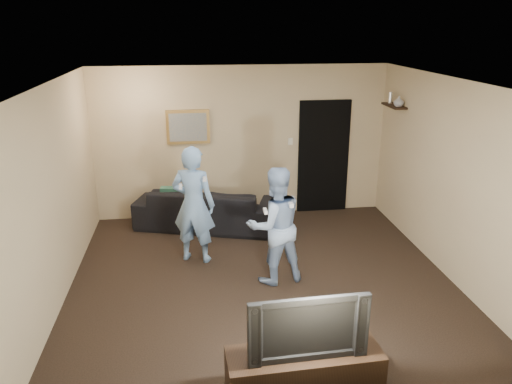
{
  "coord_description": "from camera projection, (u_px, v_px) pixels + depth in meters",
  "views": [
    {
      "loc": [
        -0.86,
        -5.83,
        3.27
      ],
      "look_at": [
        -0.04,
        0.3,
        1.15
      ],
      "focal_mm": 35.0,
      "sensor_mm": 36.0,
      "label": 1
    }
  ],
  "objects": [
    {
      "name": "wall_left",
      "position": [
        54.0,
        197.0,
        5.91
      ],
      "size": [
        0.04,
        5.0,
        2.6
      ],
      "primitive_type": "cube",
      "color": "tan",
      "rests_on": "ground"
    },
    {
      "name": "wall_right",
      "position": [
        451.0,
        180.0,
        6.53
      ],
      "size": [
        0.04,
        5.0,
        2.6
      ],
      "primitive_type": "cube",
      "color": "tan",
      "rests_on": "ground"
    },
    {
      "name": "doorway",
      "position": [
        323.0,
        157.0,
        8.81
      ],
      "size": [
        0.9,
        0.06,
        2.0
      ],
      "primitive_type": "cube",
      "color": "black",
      "rests_on": "ground"
    },
    {
      "name": "wii_player_left",
      "position": [
        194.0,
        205.0,
        6.97
      ],
      "size": [
        0.72,
        0.59,
        1.69
      ],
      "color": "#7EA8DB",
      "rests_on": "ground"
    },
    {
      "name": "shelf_figurine",
      "position": [
        390.0,
        98.0,
        8.11
      ],
      "size": [
        0.06,
        0.06,
        0.18
      ],
      "primitive_type": "cylinder",
      "color": "white",
      "rests_on": "wall_shelf"
    },
    {
      "name": "ground",
      "position": [
        262.0,
        281.0,
        6.64
      ],
      "size": [
        5.0,
        5.0,
        0.0
      ],
      "primitive_type": "plane",
      "color": "black",
      "rests_on": "ground"
    },
    {
      "name": "shelf_vase",
      "position": [
        399.0,
        101.0,
        7.79
      ],
      "size": [
        0.18,
        0.18,
        0.16
      ],
      "primitive_type": "imported",
      "rotation": [
        0.0,
        0.0,
        -0.16
      ],
      "color": "#AFAEB3",
      "rests_on": "wall_shelf"
    },
    {
      "name": "tv_console",
      "position": [
        304.0,
        376.0,
        4.49
      ],
      "size": [
        1.4,
        0.5,
        0.5
      ],
      "primitive_type": "cube",
      "rotation": [
        0.0,
        0.0,
        0.04
      ],
      "color": "black",
      "rests_on": "ground"
    },
    {
      "name": "television",
      "position": [
        306.0,
        323.0,
        4.31
      ],
      "size": [
        1.06,
        0.18,
        0.61
      ],
      "primitive_type": "imported",
      "rotation": [
        0.0,
        0.0,
        0.04
      ],
      "color": "black",
      "rests_on": "tv_console"
    },
    {
      "name": "sofa",
      "position": [
        207.0,
        207.0,
        8.31
      ],
      "size": [
        2.48,
        1.55,
        0.68
      ],
      "primitive_type": "imported",
      "rotation": [
        0.0,
        0.0,
        2.84
      ],
      "color": "black",
      "rests_on": "ground"
    },
    {
      "name": "light_switch",
      "position": [
        290.0,
        141.0,
        8.64
      ],
      "size": [
        0.08,
        0.02,
        0.12
      ],
      "primitive_type": "cube",
      "color": "silver",
      "rests_on": "wall_back"
    },
    {
      "name": "wall_shelf",
      "position": [
        394.0,
        106.0,
        7.98
      ],
      "size": [
        0.2,
        0.6,
        0.03
      ],
      "primitive_type": "cube",
      "color": "black",
      "rests_on": "wall_right"
    },
    {
      "name": "throw_pillow",
      "position": [
        175.0,
        201.0,
        8.2
      ],
      "size": [
        0.47,
        0.2,
        0.46
      ],
      "primitive_type": "cube",
      "rotation": [
        0.0,
        0.0,
        -0.11
      ],
      "color": "#1A503F",
      "rests_on": "sofa"
    },
    {
      "name": "wii_player_right",
      "position": [
        275.0,
        225.0,
        6.42
      ],
      "size": [
        0.87,
        0.74,
        1.56
      ],
      "color": "#93AED6",
      "rests_on": "ground"
    },
    {
      "name": "ceiling",
      "position": [
        263.0,
        82.0,
        5.8
      ],
      "size": [
        5.0,
        5.0,
        0.04
      ],
      "primitive_type": "cube",
      "color": "silver",
      "rests_on": "wall_back"
    },
    {
      "name": "wall_front",
      "position": [
        309.0,
        289.0,
        3.87
      ],
      "size": [
        5.0,
        0.04,
        2.6
      ],
      "primitive_type": "cube",
      "color": "tan",
      "rests_on": "ground"
    },
    {
      "name": "painting_canvas",
      "position": [
        188.0,
        127.0,
        8.3
      ],
      "size": [
        0.62,
        0.01,
        0.47
      ],
      "primitive_type": "cube",
      "color": "slate",
      "rests_on": "painting_frame"
    },
    {
      "name": "wall_back",
      "position": [
        242.0,
        142.0,
        8.56
      ],
      "size": [
        5.0,
        0.04,
        2.6
      ],
      "primitive_type": "cube",
      "color": "tan",
      "rests_on": "ground"
    },
    {
      "name": "painting_frame",
      "position": [
        188.0,
        127.0,
        8.33
      ],
      "size": [
        0.72,
        0.05,
        0.57
      ],
      "primitive_type": "cube",
      "color": "olive",
      "rests_on": "wall_back"
    }
  ]
}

